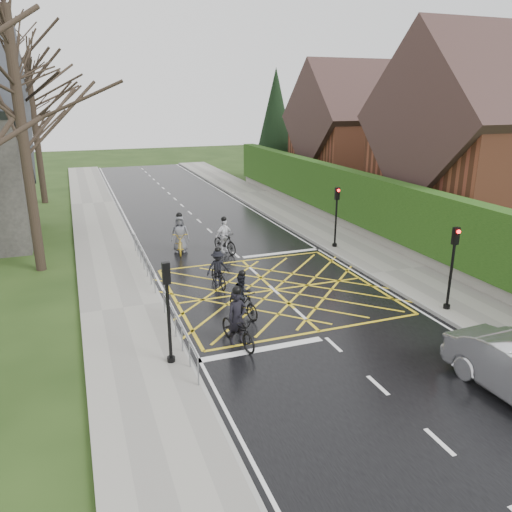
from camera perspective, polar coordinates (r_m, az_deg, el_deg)
ground at (r=20.41m, az=2.07°, el=-3.91°), size 120.00×120.00×0.00m
road at (r=20.41m, az=2.07°, el=-3.90°), size 9.00×80.00×0.01m
sidewalk_right at (r=23.21m, az=15.92°, el=-1.68°), size 3.00×80.00×0.15m
sidewalk_left at (r=19.08m, az=-14.93°, el=-5.90°), size 3.00×80.00×0.15m
stone_wall at (r=28.81m, az=11.87°, el=2.97°), size 0.50×38.00×0.70m
hedge at (r=28.42m, az=12.10°, el=6.38°), size 0.90×38.00×2.80m
house_near at (r=30.91m, az=25.74°, el=10.88°), size 11.80×9.80×11.30m
house_far at (r=41.90m, az=11.76°, el=13.12°), size 9.80×8.80×10.30m
conifer at (r=47.16m, az=2.24°, el=14.73°), size 4.60×4.60×10.00m
tree_near at (r=23.57m, az=-25.74°, el=17.03°), size 9.24×9.24×11.44m
tree_mid at (r=31.64m, az=-26.67°, el=18.02°), size 10.08×10.08×12.48m
tree_far at (r=39.56m, az=-24.24°, el=15.83°), size 8.40×8.40×10.40m
railing_south at (r=15.78m, az=-8.86°, el=-7.84°), size 0.05×5.04×1.03m
railing_north at (r=22.70m, az=-12.76°, el=0.03°), size 0.05×6.04×1.03m
traffic_light_ne at (r=25.66m, az=9.13°, el=4.33°), size 0.24×0.31×3.21m
traffic_light_se at (r=19.10m, az=21.44°, el=-1.44°), size 0.24×0.31×3.21m
traffic_light_sw at (r=14.45m, az=-9.97°, el=-6.56°), size 0.24×0.31×3.21m
cyclist_rear at (r=15.89m, az=-2.08°, el=-8.00°), size 1.09×2.12×1.96m
cyclist_back at (r=17.85m, az=-1.52°, el=-4.93°), size 0.96×1.79×1.73m
cyclist_mid at (r=20.76m, az=-4.33°, el=-1.79°), size 1.01×1.73×1.65m
cyclist_front at (r=25.07m, az=-3.63°, el=1.89°), size 1.09×1.92×1.86m
cyclist_lead at (r=25.37m, az=-8.64°, el=1.98°), size 1.17×2.22×2.05m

